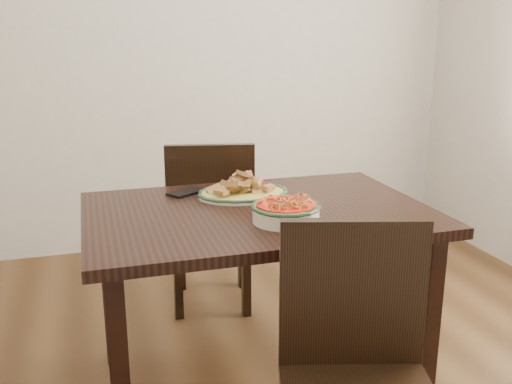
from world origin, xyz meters
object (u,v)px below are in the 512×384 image
object	(u,v)px
noodle_bowl	(286,209)
chair_near	(357,366)
dining_table	(258,232)
smartphone	(186,192)
chair_far	(211,218)
fish_plate	(243,185)

from	to	relation	value
noodle_bowl	chair_near	bearing A→B (deg)	-87.83
dining_table	chair_near	bearing A→B (deg)	-84.29
dining_table	smartphone	bearing A→B (deg)	127.19
chair_near	smartphone	world-z (taller)	chair_near
chair_far	smartphone	world-z (taller)	chair_far
chair_far	chair_near	bearing A→B (deg)	105.73
chair_far	smartphone	size ratio (longest dim) A/B	5.85
chair_far	fish_plate	xyz separation A→B (m)	(0.03, -0.52, 0.30)
chair_near	smartphone	xyz separation A→B (m)	(-0.29, 1.00, 0.26)
smartphone	dining_table	bearing A→B (deg)	-85.00
dining_table	smartphone	xyz separation A→B (m)	(-0.22, 0.29, 0.10)
chair_near	chair_far	bearing A→B (deg)	109.89
chair_far	chair_near	xyz separation A→B (m)	(0.10, -1.41, 0.00)
fish_plate	smartphone	distance (m)	0.24
chair_far	chair_near	world-z (taller)	same
dining_table	chair_near	distance (m)	0.73
chair_far	noodle_bowl	xyz separation A→B (m)	(0.08, -0.87, 0.29)
chair_near	noodle_bowl	distance (m)	0.62
dining_table	fish_plate	bearing A→B (deg)	91.96
fish_plate	dining_table	bearing A→B (deg)	-88.04
noodle_bowl	smartphone	xyz separation A→B (m)	(-0.27, 0.46, -0.04)
dining_table	chair_far	distance (m)	0.72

